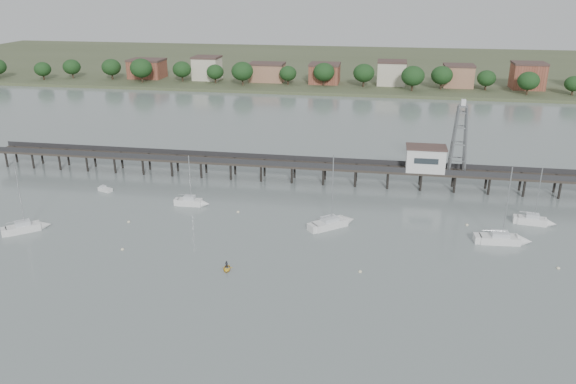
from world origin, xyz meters
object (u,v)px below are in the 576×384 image
Objects in this scene: yellow_dinghy at (227,270)px; white_tender at (105,189)px; pier at (309,165)px; lattice_tower at (459,140)px; sailboat_d at (508,240)px; sailboat_a at (30,227)px; sailboat_e at (537,221)px; sailboat_c at (336,222)px; sailboat_b at (194,202)px.

white_tender is at bearing 129.67° from yellow_dinghy.
yellow_dinghy is (-6.90, -42.95, -3.79)m from pier.
lattice_tower reaches higher than sailboat_d.
sailboat_a is (-83.44, -9.04, 0.01)m from sailboat_d.
yellow_dinghy is (35.03, -29.38, -0.38)m from white_tender.
yellow_dinghy is (-51.53, -26.44, -0.65)m from sailboat_e.
sailboat_d reaches higher than sailboat_e.
lattice_tower reaches higher than white_tender.
sailboat_c is at bearing -161.63° from sailboat_e.
sailboat_a is (-53.89, -11.37, 0.01)m from sailboat_c.
sailboat_b reaches higher than yellow_dinghy.
lattice_tower is 1.43× the size of sailboat_b.
lattice_tower is 75.44m from white_tender.
lattice_tower is at bearing 5.30° from sailboat_c.
sailboat_d reaches higher than sailboat_b.
sailboat_a is at bearing 152.15° from sailboat_c.
white_tender is (-86.57, 2.94, -0.27)m from sailboat_e.
sailboat_b reaches higher than pier.
sailboat_a is 21.40m from white_tender.
yellow_dinghy is at bearing -131.80° from lattice_tower.
lattice_tower is 28.38m from sailboat_d.
white_tender is 45.72m from yellow_dinghy.
sailboat_b is (-20.52, -18.21, -3.14)m from pier.
sailboat_b is (-65.15, -1.70, 0.00)m from sailboat_e.
pier is 9.68× the size of lattice_tower.
sailboat_b is 3.15× the size of white_tender.
pier reaches higher than yellow_dinghy.
sailboat_c is 29.64m from sailboat_d.
sailboat_e reaches higher than pier.
pier is 10.40× the size of sailboat_c.
yellow_dinghy is (-38.40, -42.95, -11.10)m from lattice_tower.
sailboat_a is (-25.10, -16.44, -0.01)m from sailboat_b.
sailboat_c is at bearing -134.93° from lattice_tower.
sailboat_c is (-23.23, -23.28, -10.46)m from lattice_tower.
sailboat_e is 4.77× the size of yellow_dinghy.
lattice_tower is at bearing 0.00° from pier.
sailboat_d reaches higher than sailboat_a.
sailboat_c is (-36.36, -6.77, -0.02)m from sailboat_e.
sailboat_e is 3.30× the size of white_tender.
sailboat_d is at bearing -44.27° from sailboat_c.
sailboat_d is 47.97m from yellow_dinghy.
sailboat_c reaches higher than pier.
sailboat_b is (-52.02, -18.21, -10.45)m from lattice_tower.
sailboat_c is 6.07× the size of yellow_dinghy.
sailboat_d is (29.54, -2.33, 0.00)m from sailboat_c.
lattice_tower is at bearing 136.31° from sailboat_e.
pier is 27.62m from sailboat_b.
sailboat_d is at bearing 13.63° from white_tender.
sailboat_c reaches higher than sailboat_b.
sailboat_c reaches higher than sailboat_a.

